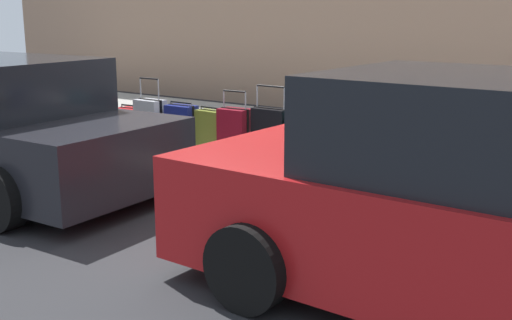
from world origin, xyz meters
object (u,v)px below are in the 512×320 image
suitcase_maroon_0 (507,182)px  suitcase_silver_3 (378,157)px  suitcase_teal_5 (304,145)px  parked_car_red_0 (512,212)px  suitcase_red_4 (341,160)px  bollard_post (62,110)px  suitcase_olive_1 (458,175)px  suitcase_navy_2 (419,161)px  suitcase_olive_8 (212,135)px  suitcase_red_11 (133,127)px  suitcase_maroon_7 (235,137)px  fire_hydrant (93,115)px  suitcase_navy_9 (182,130)px  suitcase_black_6 (270,139)px  suitcase_silver_10 (151,126)px

suitcase_maroon_0 → suitcase_silver_3: size_ratio=0.65×
suitcase_teal_5 → parked_car_red_0: bearing=143.6°
suitcase_red_4 → bollard_post: bollard_post is taller
parked_car_red_0 → suitcase_olive_1: bearing=-63.8°
suitcase_maroon_0 → suitcase_red_4: (1.88, -0.13, -0.05)m
suitcase_navy_2 → suitcase_olive_8: suitcase_navy_2 is taller
suitcase_red_11 → parked_car_red_0: bearing=159.5°
bollard_post → suitcase_maroon_7: bearing=-178.3°
suitcase_silver_3 → fire_hydrant: suitcase_silver_3 is taller
parked_car_red_0 → suitcase_teal_5: bearing=-36.4°
suitcase_teal_5 → suitcase_red_11: bearing=-1.1°
suitcase_red_11 → bollard_post: size_ratio=0.69×
suitcase_navy_9 → fire_hydrant: size_ratio=0.97×
suitcase_silver_3 → parked_car_red_0: (-1.94, 2.15, 0.28)m
suitcase_silver_3 → suitcase_red_11: (3.87, -0.03, -0.07)m
suitcase_maroon_7 → suitcase_red_11: suitcase_maroon_7 is taller
suitcase_olive_1 → suitcase_olive_8: 3.30m
suitcase_teal_5 → suitcase_black_6: (0.49, -0.00, 0.01)m
suitcase_navy_2 → suitcase_red_4: bearing=0.8°
suitcase_olive_8 → suitcase_silver_10: size_ratio=0.68×
suitcase_silver_10 → suitcase_red_11: (0.51, -0.16, -0.09)m
suitcase_black_6 → suitcase_silver_10: suitcase_black_6 is taller
suitcase_red_4 → bollard_post: 4.72m
suitcase_olive_8 → fire_hydrant: 2.26m
suitcase_maroon_0 → suitcase_teal_5: size_ratio=0.63×
suitcase_black_6 → bollard_post: 3.76m
suitcase_red_4 → suitcase_teal_5: (0.46, 0.05, 0.12)m
suitcase_navy_2 → suitcase_maroon_7: bearing=3.2°
suitcase_black_6 → suitcase_olive_8: size_ratio=1.49×
suitcase_maroon_7 → parked_car_red_0: size_ratio=0.20×
suitcase_maroon_7 → fire_hydrant: 2.74m
suitcase_olive_1 → suitcase_red_4: suitcase_olive_1 is taller
suitcase_navy_2 → suitcase_black_6: suitcase_black_6 is taller
suitcase_red_4 → suitcase_olive_8: suitcase_red_4 is taller
suitcase_red_4 → fire_hydrant: 4.18m
suitcase_red_4 → fire_hydrant: size_ratio=0.98×
suitcase_navy_2 → parked_car_red_0: size_ratio=0.19×
suitcase_navy_2 → suitcase_navy_9: size_ratio=1.23×
suitcase_navy_9 → parked_car_red_0: size_ratio=0.15×
suitcase_olive_8 → fire_hydrant: size_ratio=0.93×
suitcase_navy_2 → fire_hydrant: size_ratio=1.19×
suitcase_silver_3 → suitcase_teal_5: bearing=2.0°
suitcase_olive_1 → suitcase_navy_2: 0.46m
suitcase_silver_3 → suitcase_teal_5: (0.93, 0.03, 0.02)m
suitcase_navy_2 → suitcase_red_11: 4.33m
suitcase_silver_3 → suitcase_black_6: (1.42, 0.03, 0.04)m
suitcase_olive_1 → suitcase_black_6: bearing=-0.8°
bollard_post → suitcase_red_4: bearing=-177.4°
suitcase_black_6 → suitcase_maroon_0: bearing=178.2°
bollard_post → fire_hydrant: bearing=-164.2°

